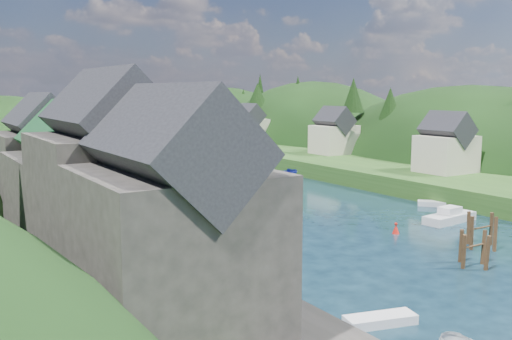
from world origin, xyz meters
TOP-DOWN VIEW (x-y plane):
  - ground at (0.00, 50.00)m, footprint 600.00×600.00m
  - hillside_right at (45.00, 75.00)m, footprint 36.00×245.56m
  - far_hills at (1.22, 174.01)m, footprint 103.00×68.00m
  - hill_trees at (0.79, 64.14)m, footprint 90.28×151.59m
  - quay_left at (-24.00, 20.00)m, footprint 12.00×110.00m
  - quayside_buildings at (-26.00, 6.39)m, footprint 8.00×35.84m
  - boat_sheds at (-26.00, 39.00)m, footprint 7.00×21.00m
  - terrace_right at (25.00, 40.00)m, footprint 16.00×120.00m
  - right_bank_cottages at (28.00, 48.33)m, footprint 9.00×59.24m
  - piling_cluster_near at (0.72, -2.42)m, footprint 2.86×2.70m
  - piling_cluster_far at (5.82, 0.63)m, footprint 3.20×2.98m
  - channel_buoy_near at (3.15, 8.04)m, footprint 0.70×0.70m
  - channel_buoy_far at (-1.67, 19.62)m, footprint 0.70×0.70m
  - moored_boats at (-2.09, 25.13)m, footprint 37.47×95.45m

SIDE VIEW (x-z plane):
  - far_hills at x=1.22m, z-range -32.80..11.20m
  - hillside_right at x=45.00m, z-range -31.41..16.59m
  - ground at x=0.00m, z-range 0.00..0.00m
  - channel_buoy_near at x=3.15m, z-range -0.07..1.03m
  - channel_buoy_far at x=-1.67m, z-range -0.07..1.03m
  - moored_boats at x=-2.09m, z-range -0.47..1.66m
  - quay_left at x=-24.00m, z-range 0.00..2.00m
  - piling_cluster_near at x=0.72m, z-range -0.57..2.74m
  - terrace_right at x=25.00m, z-range 0.00..2.40m
  - piling_cluster_far at x=5.82m, z-range -0.57..2.99m
  - boat_sheds at x=-26.00m, z-range 1.52..9.02m
  - right_bank_cottages at x=28.00m, z-range 1.64..10.05m
  - quayside_buildings at x=-26.00m, z-range 0.64..13.54m
  - hill_trees at x=0.79m, z-range 4.93..17.34m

